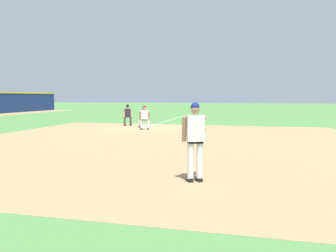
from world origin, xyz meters
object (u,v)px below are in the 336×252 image
(pitcher, at_px, (195,137))
(baserunner, at_px, (145,117))
(first_base_bag, at_px, (145,127))
(first_baseman, at_px, (144,116))
(umpire, at_px, (128,114))
(baseball, at_px, (156,142))

(pitcher, height_order, baserunner, pitcher)
(first_base_bag, height_order, pitcher, pitcher)
(first_base_bag, relative_size, pitcher, 0.20)
(first_baseman, distance_m, umpire, 1.83)
(baserunner, height_order, umpire, same)
(pitcher, relative_size, first_baseman, 1.39)
(baseball, relative_size, umpire, 0.05)
(first_base_bag, xyz_separation_m, first_baseman, (0.22, 0.12, 0.69))
(first_base_bag, bearing_deg, pitcher, -157.52)
(first_base_bag, bearing_deg, baserunner, -163.26)
(baseball, height_order, pitcher, pitcher)
(first_baseman, bearing_deg, pitcher, -157.41)
(baseball, distance_m, baserunner, 5.74)
(pitcher, distance_m, first_baseman, 13.59)
(first_baseman, xyz_separation_m, baserunner, (-1.28, -0.44, 0.06))
(baseball, relative_size, pitcher, 0.04)
(first_base_bag, xyz_separation_m, baseball, (-6.33, -2.47, -0.01))
(first_baseman, height_order, baserunner, baserunner)
(baseball, xyz_separation_m, umpire, (7.58, 4.10, 0.76))
(baseball, bearing_deg, first_base_bag, 21.36)
(baserunner, bearing_deg, baseball, -157.74)
(umpire, bearing_deg, first_base_bag, -127.73)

